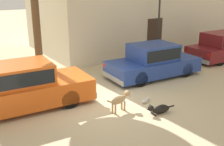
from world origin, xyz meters
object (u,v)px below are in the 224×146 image
parked_sedan_second (153,61)px  stray_dog_tan (121,99)px  parked_sedan_nearest (20,87)px  street_lamp (159,10)px  stray_cat (146,101)px  stray_dog_spotted (159,109)px

parked_sedan_second → stray_dog_tan: bearing=-143.2°
parked_sedan_nearest → stray_dog_tan: (2.59, -2.01, -0.33)m
parked_sedan_second → street_lamp: street_lamp is taller
stray_cat → street_lamp: size_ratio=0.13×
parked_sedan_nearest → street_lamp: 8.69m
parked_sedan_nearest → street_lamp: (8.16, 2.33, 1.86)m
parked_sedan_second → stray_cat: (-2.14, -2.03, -0.64)m
parked_sedan_second → stray_dog_spotted: 3.76m
stray_cat → stray_dog_tan: bearing=162.1°
parked_sedan_second → stray_cat: bearing=-132.5°
stray_dog_spotted → street_lamp: bearing=-122.8°
stray_dog_tan → stray_cat: bearing=-6.1°
parked_sedan_nearest → stray_dog_spotted: 4.54m
stray_dog_spotted → street_lamp: (4.67, 5.17, 2.44)m
stray_dog_spotted → stray_cat: (0.18, 0.88, -0.09)m
stray_dog_spotted → stray_cat: stray_dog_spotted is taller
street_lamp → stray_dog_tan: bearing=-142.1°
parked_sedan_second → street_lamp: (2.35, 2.26, 1.88)m
parked_sedan_nearest → stray_cat: 4.22m
parked_sedan_nearest → street_lamp: bearing=19.7°
street_lamp → stray_cat: bearing=-136.3°
stray_dog_spotted → stray_cat: bearing=-92.1°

